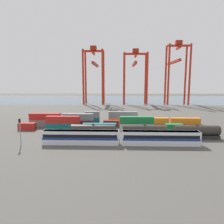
{
  "coord_description": "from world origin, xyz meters",
  "views": [
    {
      "loc": [
        -4.33,
        -75.78,
        17.23
      ],
      "look_at": [
        -7.4,
        14.07,
        4.23
      ],
      "focal_mm": 32.63,
      "sensor_mm": 36.0,
      "label": 1
    }
  ],
  "objects": [
    {
      "name": "shipping_container_6",
      "position": [
        15.44,
        -3.71,
        1.3
      ],
      "size": [
        6.04,
        2.44,
        2.6
      ],
      "primitive_type": "cube",
      "color": "#197538",
      "rests_on": "ground_plane"
    },
    {
      "name": "shipping_container_16",
      "position": [
        -2.59,
        8.92,
        1.3
      ],
      "size": [
        12.1,
        2.44,
        2.6
      ],
      "primitive_type": "cube",
      "color": "orange",
      "rests_on": "ground_plane"
    },
    {
      "name": "shipping_container_4",
      "position": [
        2.07,
        -3.71,
        1.3
      ],
      "size": [
        12.1,
        2.44,
        2.6
      ],
      "primitive_type": "cube",
      "color": "silver",
      "rests_on": "ground_plane"
    },
    {
      "name": "shipping_container_19",
      "position": [
        23.46,
        8.92,
        1.3
      ],
      "size": [
        12.1,
        2.44,
        2.6
      ],
      "primitive_type": "cube",
      "color": "orange",
      "rests_on": "ground_plane"
    },
    {
      "name": "shipping_container_1",
      "position": [
        -24.67,
        -3.71,
        1.3
      ],
      "size": [
        12.1,
        2.44,
        2.6
      ],
      "primitive_type": "cube",
      "color": "#146066",
      "rests_on": "ground_plane"
    },
    {
      "name": "shipping_container_10",
      "position": [
        -20.48,
        2.61,
        3.9
      ],
      "size": [
        12.1,
        2.44,
        2.6
      ],
      "primitive_type": "cube",
      "color": "slate",
      "rests_on": "shipping_container_9"
    },
    {
      "name": "shipping_container_11",
      "position": [
        -7.39,
        2.61,
        1.3
      ],
      "size": [
        6.04,
        2.44,
        2.6
      ],
      "primitive_type": "cube",
      "color": "maroon",
      "rests_on": "ground_plane"
    },
    {
      "name": "freight_tank_row",
      "position": [
        3.71,
        -13.29,
        2.13
      ],
      "size": [
        45.97,
        3.01,
        4.47
      ],
      "color": "#232326",
      "rests_on": "ground_plane"
    },
    {
      "name": "shipping_container_0",
      "position": [
        -38.04,
        -3.71,
        1.3
      ],
      "size": [
        6.04,
        2.44,
        2.6
      ],
      "primitive_type": "cube",
      "color": "#AD211C",
      "rests_on": "ground_plane"
    },
    {
      "name": "shipping_container_13",
      "position": [
        -28.64,
        8.92,
        1.3
      ],
      "size": [
        12.1,
        2.44,
        2.6
      ],
      "primitive_type": "cube",
      "color": "#AD211C",
      "rests_on": "ground_plane"
    },
    {
      "name": "shipping_container_2",
      "position": [
        -24.67,
        -3.71,
        3.9
      ],
      "size": [
        12.1,
        2.44,
        2.6
      ],
      "primitive_type": "cube",
      "color": "#AD211C",
      "rests_on": "shipping_container_1"
    },
    {
      "name": "gantry_crane_east",
      "position": [
        42.42,
        94.43,
        29.91
      ],
      "size": [
        17.91,
        38.25,
        50.01
      ],
      "color": "red",
      "rests_on": "ground_plane"
    },
    {
      "name": "shipping_container_14",
      "position": [
        -15.62,
        8.92,
        1.3
      ],
      "size": [
        6.04,
        2.44,
        2.6
      ],
      "primitive_type": "cube",
      "color": "#146066",
      "rests_on": "ground_plane"
    },
    {
      "name": "shipping_container_7",
      "position": [
        -33.57,
        2.61,
        1.3
      ],
      "size": [
        12.1,
        2.44,
        2.6
      ],
      "primitive_type": "cube",
      "color": "slate",
      "rests_on": "ground_plane"
    },
    {
      "name": "shipping_container_8",
      "position": [
        -33.57,
        2.61,
        3.9
      ],
      "size": [
        12.1,
        2.44,
        2.6
      ],
      "primitive_type": "cube",
      "color": "#AD211C",
      "rests_on": "shipping_container_7"
    },
    {
      "name": "gantry_crane_west",
      "position": [
        -24.92,
        94.5,
        28.03
      ],
      "size": [
        16.86,
        38.58,
        46.24
      ],
      "color": "red",
      "rests_on": "ground_plane"
    },
    {
      "name": "shipping_container_18",
      "position": [
        10.44,
        8.92,
        1.3
      ],
      "size": [
        12.1,
        2.44,
        2.6
      ],
      "primitive_type": "cube",
      "color": "orange",
      "rests_on": "ground_plane"
    },
    {
      "name": "ground_plane",
      "position": [
        0.0,
        40.0,
        0.0
      ],
      "size": [
        420.0,
        420.0,
        0.0
      ],
      "primitive_type": "plane",
      "color": "#4C4944"
    },
    {
      "name": "shipping_container_15",
      "position": [
        -15.62,
        8.92,
        3.9
      ],
      "size": [
        6.04,
        2.44,
        2.6
      ],
      "primitive_type": "cube",
      "color": "slate",
      "rests_on": "shipping_container_14"
    },
    {
      "name": "shipping_container_3",
      "position": [
        -11.3,
        -3.71,
        1.3
      ],
      "size": [
        12.1,
        2.44,
        2.6
      ],
      "primitive_type": "cube",
      "color": "#146066",
      "rests_on": "ground_plane"
    },
    {
      "name": "shipping_container_5",
      "position": [
        2.07,
        -3.71,
        3.9
      ],
      "size": [
        12.1,
        2.44,
        2.6
      ],
      "primitive_type": "cube",
      "color": "#197538",
      "rests_on": "shipping_container_4"
    },
    {
      "name": "signal_mast",
      "position": [
        -31.24,
        -22.54,
        4.92
      ],
      "size": [
        0.36,
        0.6,
        7.58
      ],
      "color": "gray",
      "rests_on": "ground_plane"
    },
    {
      "name": "shipping_container_17",
      "position": [
        -2.59,
        8.92,
        3.9
      ],
      "size": [
        12.1,
        2.44,
        2.6
      ],
      "primitive_type": "cube",
      "color": "slate",
      "rests_on": "shipping_container_16"
    },
    {
      "name": "shipping_container_12",
      "position": [
        5.7,
        2.61,
        1.3
      ],
      "size": [
        6.04,
        2.44,
        2.6
      ],
      "primitive_type": "cube",
      "color": "silver",
      "rests_on": "ground_plane"
    },
    {
      "name": "gantry_crane_central",
      "position": [
        8.75,
        94.14,
        27.09
      ],
      "size": [
        19.5,
        34.84,
        43.9
      ],
      "color": "red",
      "rests_on": "ground_plane"
    },
    {
      "name": "shipping_container_9",
      "position": [
        -20.48,
        2.61,
        1.3
      ],
      "size": [
        12.1,
        2.44,
        2.6
      ],
      "primitive_type": "cube",
      "color": "maroon",
      "rests_on": "ground_plane"
    },
    {
      "name": "passenger_train",
      "position": [
        -3.89,
        -20.35,
        2.14
      ],
      "size": [
        43.73,
        3.14,
        3.9
      ],
      "color": "silver",
      "rests_on": "ground_plane"
    },
    {
      "name": "harbour_water",
      "position": [
        0.0,
        136.15,
        0.0
      ],
      "size": [
        400.0,
        110.0,
        0.01
      ],
      "primitive_type": "cube",
      "color": "#475B6B",
      "rests_on": "ground_plane"
    }
  ]
}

